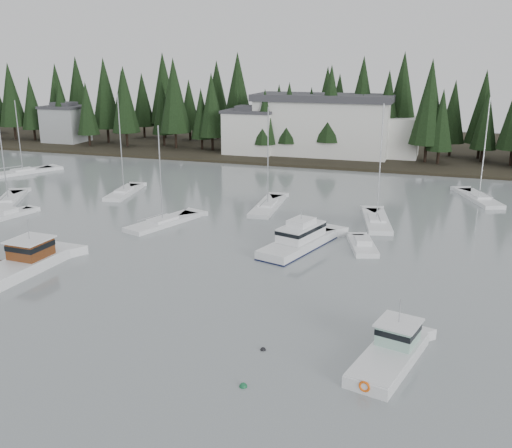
{
  "coord_description": "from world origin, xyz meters",
  "views": [
    {
      "loc": [
        16.29,
        -21.73,
        17.98
      ],
      "look_at": [
        -0.14,
        28.1,
        2.5
      ],
      "focal_mm": 40.0,
      "sensor_mm": 36.0,
      "label": 1
    }
  ],
  "objects_px": {
    "sailboat_0": "(124,194)",
    "sailboat_6": "(23,173)",
    "lobster_boat_teal": "(391,354)",
    "sailboat_1": "(377,222)",
    "sailboat_2": "(163,224)",
    "lobster_boat_brown": "(18,266)",
    "cabin_cruiser_center": "(299,242)",
    "sailboat_3": "(268,207)",
    "harbor_inn": "(334,126)",
    "runabout_0": "(8,216)",
    "house_west": "(250,131)",
    "runabout_1": "(363,247)",
    "house_far_west": "(66,123)",
    "sailboat_8": "(9,203)",
    "sailboat_4": "(479,200)"
  },
  "relations": [
    {
      "from": "lobster_boat_brown",
      "to": "sailboat_6",
      "type": "height_order",
      "value": "sailboat_6"
    },
    {
      "from": "harbor_inn",
      "to": "cabin_cruiser_center",
      "type": "bearing_deg",
      "value": -82.72
    },
    {
      "from": "lobster_boat_teal",
      "to": "sailboat_1",
      "type": "relative_size",
      "value": 0.59
    },
    {
      "from": "harbor_inn",
      "to": "sailboat_3",
      "type": "height_order",
      "value": "sailboat_3"
    },
    {
      "from": "sailboat_2",
      "to": "runabout_1",
      "type": "distance_m",
      "value": 22.32
    },
    {
      "from": "runabout_0",
      "to": "sailboat_6",
      "type": "bearing_deg",
      "value": 49.41
    },
    {
      "from": "sailboat_2",
      "to": "lobster_boat_teal",
      "type": "bearing_deg",
      "value": -110.71
    },
    {
      "from": "sailboat_1",
      "to": "sailboat_2",
      "type": "bearing_deg",
      "value": 97.11
    },
    {
      "from": "house_west",
      "to": "runabout_1",
      "type": "height_order",
      "value": "house_west"
    },
    {
      "from": "sailboat_1",
      "to": "sailboat_8",
      "type": "bearing_deg",
      "value": 84.42
    },
    {
      "from": "cabin_cruiser_center",
      "to": "runabout_1",
      "type": "bearing_deg",
      "value": -55.49
    },
    {
      "from": "sailboat_4",
      "to": "runabout_0",
      "type": "xyz_separation_m",
      "value": [
        -52.47,
        -25.84,
        0.06
      ]
    },
    {
      "from": "cabin_cruiser_center",
      "to": "sailboat_6",
      "type": "height_order",
      "value": "sailboat_6"
    },
    {
      "from": "sailboat_1",
      "to": "sailboat_3",
      "type": "distance_m",
      "value": 13.79
    },
    {
      "from": "lobster_boat_brown",
      "to": "lobster_boat_teal",
      "type": "height_order",
      "value": "lobster_boat_brown"
    },
    {
      "from": "sailboat_3",
      "to": "sailboat_1",
      "type": "bearing_deg",
      "value": -104.49
    },
    {
      "from": "harbor_inn",
      "to": "sailboat_2",
      "type": "relative_size",
      "value": 2.57
    },
    {
      "from": "sailboat_3",
      "to": "sailboat_8",
      "type": "bearing_deg",
      "value": 100.0
    },
    {
      "from": "sailboat_1",
      "to": "sailboat_6",
      "type": "bearing_deg",
      "value": 66.72
    },
    {
      "from": "lobster_boat_teal",
      "to": "sailboat_1",
      "type": "xyz_separation_m",
      "value": [
        -4.43,
        30.35,
        -0.43
      ]
    },
    {
      "from": "runabout_0",
      "to": "runabout_1",
      "type": "xyz_separation_m",
      "value": [
        40.85,
        1.66,
        0.0
      ]
    },
    {
      "from": "house_far_west",
      "to": "runabout_0",
      "type": "height_order",
      "value": "house_far_west"
    },
    {
      "from": "sailboat_0",
      "to": "sailboat_1",
      "type": "xyz_separation_m",
      "value": [
        34.23,
        -3.42,
        -0.01
      ]
    },
    {
      "from": "cabin_cruiser_center",
      "to": "runabout_1",
      "type": "relative_size",
      "value": 1.68
    },
    {
      "from": "harbor_inn",
      "to": "house_far_west",
      "type": "bearing_deg",
      "value": -178.65
    },
    {
      "from": "sailboat_0",
      "to": "runabout_0",
      "type": "relative_size",
      "value": 2.11
    },
    {
      "from": "harbor_inn",
      "to": "lobster_boat_brown",
      "type": "xyz_separation_m",
      "value": [
        -14.68,
        -66.74,
        -5.2
      ]
    },
    {
      "from": "sailboat_6",
      "to": "runabout_0",
      "type": "bearing_deg",
      "value": -118.19
    },
    {
      "from": "house_west",
      "to": "runabout_0",
      "type": "distance_m",
      "value": 51.09
    },
    {
      "from": "sailboat_6",
      "to": "runabout_0",
      "type": "height_order",
      "value": "sailboat_6"
    },
    {
      "from": "sailboat_0",
      "to": "sailboat_6",
      "type": "distance_m",
      "value": 24.07
    },
    {
      "from": "lobster_boat_brown",
      "to": "cabin_cruiser_center",
      "type": "height_order",
      "value": "lobster_boat_brown"
    },
    {
      "from": "sailboat_0",
      "to": "sailboat_6",
      "type": "xyz_separation_m",
      "value": [
        -22.85,
        7.56,
        -0.03
      ]
    },
    {
      "from": "house_west",
      "to": "lobster_boat_teal",
      "type": "height_order",
      "value": "house_west"
    },
    {
      "from": "cabin_cruiser_center",
      "to": "sailboat_4",
      "type": "distance_m",
      "value": 31.43
    },
    {
      "from": "house_west",
      "to": "harbor_inn",
      "type": "height_order",
      "value": "harbor_inn"
    },
    {
      "from": "lobster_boat_teal",
      "to": "sailboat_2",
      "type": "bearing_deg",
      "value": 64.46
    },
    {
      "from": "runabout_0",
      "to": "sailboat_8",
      "type": "bearing_deg",
      "value": 53.5
    },
    {
      "from": "runabout_1",
      "to": "harbor_inn",
      "type": "bearing_deg",
      "value": -3.45
    },
    {
      "from": "lobster_boat_teal",
      "to": "sailboat_8",
      "type": "bearing_deg",
      "value": 77.71
    },
    {
      "from": "sailboat_6",
      "to": "cabin_cruiser_center",
      "type": "bearing_deg",
      "value": -87.82
    },
    {
      "from": "house_west",
      "to": "cabin_cruiser_center",
      "type": "bearing_deg",
      "value": -66.21
    },
    {
      "from": "sailboat_0",
      "to": "sailboat_1",
      "type": "relative_size",
      "value": 1.01
    },
    {
      "from": "lobster_boat_brown",
      "to": "cabin_cruiser_center",
      "type": "xyz_separation_m",
      "value": [
        21.42,
        13.99,
        0.09
      ]
    },
    {
      "from": "lobster_boat_brown",
      "to": "sailboat_3",
      "type": "distance_m",
      "value": 31.0
    },
    {
      "from": "house_far_west",
      "to": "lobster_boat_brown",
      "type": "bearing_deg",
      "value": -57.06
    },
    {
      "from": "sailboat_3",
      "to": "runabout_1",
      "type": "bearing_deg",
      "value": -135.39
    },
    {
      "from": "house_west",
      "to": "harbor_inn",
      "type": "relative_size",
      "value": 0.32
    },
    {
      "from": "lobster_boat_brown",
      "to": "runabout_1",
      "type": "xyz_separation_m",
      "value": [
        27.32,
        15.9,
        -0.44
      ]
    },
    {
      "from": "runabout_0",
      "to": "lobster_boat_teal",
      "type": "bearing_deg",
      "value": -99.91
    }
  ]
}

